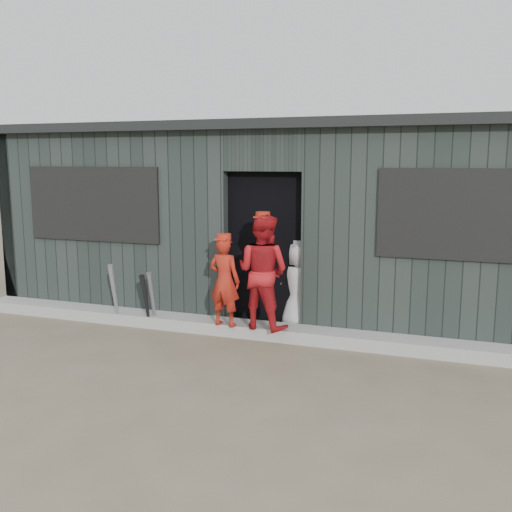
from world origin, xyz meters
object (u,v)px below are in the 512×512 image
at_px(bat_mid, 152,300).
at_px(player_grey_back, 299,287).
at_px(bat_right, 146,301).
at_px(player_red_right, 263,272).
at_px(dugout, 294,219).
at_px(player_red_left, 224,281).
at_px(bat_left, 115,295).

height_order(bat_mid, player_grey_back, player_grey_back).
xyz_separation_m(bat_right, player_red_right, (1.54, 0.09, 0.47)).
relative_size(player_grey_back, dugout, 0.14).
height_order(bat_right, player_red_left, player_red_left).
height_order(bat_mid, player_red_right, player_red_right).
bearing_deg(player_red_right, bat_mid, 13.29).
relative_size(bat_right, player_red_left, 0.67).
height_order(bat_mid, dugout, dugout).
height_order(bat_mid, bat_right, bat_mid).
bearing_deg(bat_right, player_red_right, 3.24).
height_order(bat_right, dugout, dugout).
distance_m(bat_left, bat_right, 0.44).
bearing_deg(dugout, bat_mid, -126.54).
xyz_separation_m(player_red_left, dugout, (0.35, 1.86, 0.59)).
distance_m(player_red_left, dugout, 1.98).
bearing_deg(player_grey_back, bat_mid, 10.70).
bearing_deg(player_red_right, player_red_left, 20.22).
height_order(bat_left, bat_mid, bat_left).
height_order(player_red_right, dugout, dugout).
bearing_deg(dugout, player_red_right, -86.32).
xyz_separation_m(player_red_right, player_grey_back, (0.31, 0.49, -0.27)).
bearing_deg(bat_mid, bat_left, -169.86).
xyz_separation_m(bat_mid, player_red_left, (1.01, -0.03, 0.32)).
distance_m(bat_right, dugout, 2.53).
xyz_separation_m(bat_left, player_red_right, (1.97, 0.12, 0.41)).
distance_m(bat_left, player_red_left, 1.53).
bearing_deg(bat_left, player_grey_back, 15.16).
bearing_deg(player_red_left, player_grey_back, -137.36).
bearing_deg(bat_left, dugout, 45.95).
xyz_separation_m(bat_left, dugout, (1.85, 1.92, 0.86)).
xyz_separation_m(bat_left, player_grey_back, (2.28, 0.62, 0.15)).
relative_size(player_red_left, player_red_right, 0.80).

